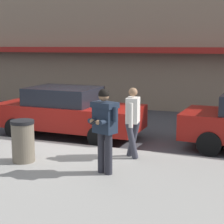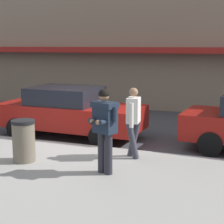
{
  "view_description": "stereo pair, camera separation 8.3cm",
  "coord_description": "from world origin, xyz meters",
  "px_view_note": "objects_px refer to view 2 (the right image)",
  "views": [
    {
      "loc": [
        4.51,
        -9.21,
        2.83
      ],
      "look_at": [
        1.93,
        -2.24,
        1.49
      ],
      "focal_mm": 60.0,
      "sensor_mm": 36.0,
      "label": 1
    },
    {
      "loc": [
        4.59,
        -9.18,
        2.83
      ],
      "look_at": [
        1.93,
        -2.24,
        1.49
      ],
      "focal_mm": 60.0,
      "sensor_mm": 36.0,
      "label": 2
    }
  ],
  "objects_px": {
    "trash_bin": "(24,141)",
    "man_texting_on_phone": "(105,122)",
    "pedestrian_in_light_coat": "(133,118)",
    "parked_sedan_mid": "(69,111)"
  },
  "relations": [
    {
      "from": "parked_sedan_mid",
      "to": "trash_bin",
      "type": "height_order",
      "value": "parked_sedan_mid"
    },
    {
      "from": "parked_sedan_mid",
      "to": "man_texting_on_phone",
      "type": "xyz_separation_m",
      "value": [
        2.45,
        -3.13,
        0.46
      ]
    },
    {
      "from": "parked_sedan_mid",
      "to": "pedestrian_in_light_coat",
      "type": "xyz_separation_m",
      "value": [
        2.66,
        -1.83,
        0.32
      ]
    },
    {
      "from": "man_texting_on_phone",
      "to": "parked_sedan_mid",
      "type": "bearing_deg",
      "value": 128.05
    },
    {
      "from": "man_texting_on_phone",
      "to": "pedestrian_in_light_coat",
      "type": "xyz_separation_m",
      "value": [
        0.21,
        1.3,
        -0.14
      ]
    },
    {
      "from": "parked_sedan_mid",
      "to": "trash_bin",
      "type": "distance_m",
      "value": 3.06
    },
    {
      "from": "trash_bin",
      "to": "man_texting_on_phone",
      "type": "bearing_deg",
      "value": -2.85
    },
    {
      "from": "parked_sedan_mid",
      "to": "trash_bin",
      "type": "bearing_deg",
      "value": -82.91
    },
    {
      "from": "pedestrian_in_light_coat",
      "to": "trash_bin",
      "type": "relative_size",
      "value": 1.74
    },
    {
      "from": "man_texting_on_phone",
      "to": "trash_bin",
      "type": "bearing_deg",
      "value": 177.15
    }
  ]
}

